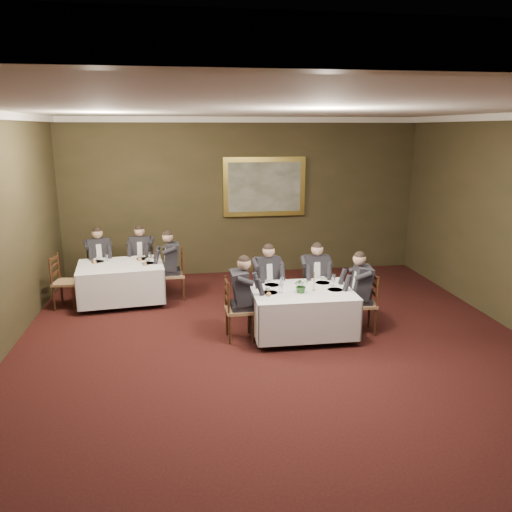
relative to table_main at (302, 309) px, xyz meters
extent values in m
plane|color=black|center=(-0.49, -1.18, -0.45)|extent=(10.00, 10.00, 0.00)
cube|color=silver|center=(-0.49, -1.18, 3.05)|extent=(8.00, 10.00, 0.10)
cube|color=#312D18|center=(-0.49, 3.82, 1.30)|extent=(8.00, 0.10, 3.50)
cube|color=white|center=(-0.49, 3.77, 2.99)|extent=(8.00, 0.10, 0.12)
cube|color=black|center=(0.00, 0.00, 0.28)|extent=(1.54, 1.16, 0.04)
cube|color=white|center=(0.00, 0.00, 0.31)|extent=(1.60, 1.22, 0.02)
cube|color=white|center=(0.00, 0.00, -0.02)|extent=(1.62, 1.24, 0.65)
cube|color=black|center=(-3.04, 2.02, 0.28)|extent=(1.62, 1.29, 0.04)
cube|color=white|center=(-3.04, 2.02, 0.31)|extent=(1.69, 1.36, 0.02)
cube|color=white|center=(-3.04, 2.02, -0.02)|extent=(1.71, 1.38, 0.65)
cube|color=olive|center=(-0.43, 0.82, 0.04)|extent=(0.49, 0.47, 0.05)
cube|color=black|center=(-0.45, 1.00, 0.28)|extent=(0.38, 0.08, 0.54)
cube|color=black|center=(-0.43, 0.82, 0.41)|extent=(0.46, 0.36, 0.55)
sphere|color=tan|center=(-0.43, 0.82, 0.79)|extent=(0.24, 0.24, 0.21)
cube|color=olive|center=(0.44, 0.81, 0.04)|extent=(0.47, 0.45, 0.05)
cube|color=black|center=(0.45, 1.00, 0.28)|extent=(0.38, 0.06, 0.54)
cube|color=black|center=(0.44, 0.81, 0.41)|extent=(0.44, 0.34, 0.55)
sphere|color=tan|center=(0.44, 0.81, 0.79)|extent=(0.23, 0.23, 0.21)
cube|color=olive|center=(-1.01, 0.01, 0.04)|extent=(0.43, 0.45, 0.05)
cube|color=black|center=(-1.19, 0.00, 0.28)|extent=(0.04, 0.38, 0.54)
cube|color=black|center=(-1.01, 0.01, 0.41)|extent=(0.32, 0.43, 0.55)
sphere|color=tan|center=(-1.01, 0.01, 0.79)|extent=(0.22, 0.22, 0.21)
cube|color=olive|center=(1.01, -0.01, 0.04)|extent=(0.47, 0.48, 0.05)
cube|color=black|center=(1.19, -0.03, 0.28)|extent=(0.07, 0.38, 0.54)
cube|color=black|center=(1.01, -0.01, 0.41)|extent=(0.35, 0.45, 0.55)
sphere|color=tan|center=(1.01, -0.01, 0.79)|extent=(0.23, 0.23, 0.21)
cube|color=olive|center=(-3.55, 2.76, 0.04)|extent=(0.54, 0.53, 0.05)
cube|color=black|center=(-3.60, 2.94, 0.28)|extent=(0.37, 0.13, 0.54)
cube|color=black|center=(-3.55, 2.76, 0.41)|extent=(0.49, 0.41, 0.55)
sphere|color=tan|center=(-3.55, 2.76, 0.79)|extent=(0.26, 0.26, 0.21)
cube|color=olive|center=(-2.71, 2.86, 0.04)|extent=(0.48, 0.46, 0.05)
cube|color=black|center=(-2.69, 3.05, 0.28)|extent=(0.38, 0.07, 0.54)
cube|color=black|center=(-2.71, 2.86, 0.41)|extent=(0.45, 0.35, 0.55)
sphere|color=tan|center=(-2.71, 2.86, 0.79)|extent=(0.23, 0.23, 0.21)
cube|color=olive|center=(-2.06, 2.13, 0.04)|extent=(0.44, 0.46, 0.05)
cube|color=black|center=(-1.87, 2.14, 0.28)|extent=(0.05, 0.38, 0.54)
cube|color=black|center=(-2.06, 2.13, 0.41)|extent=(0.33, 0.43, 0.55)
sphere|color=tan|center=(-2.06, 2.13, 0.79)|extent=(0.22, 0.22, 0.21)
cube|color=olive|center=(-4.02, 1.90, 0.04)|extent=(0.48, 0.49, 0.05)
cube|color=black|center=(-4.21, 1.93, 0.28)|extent=(0.08, 0.38, 0.54)
imported|color=#2D5926|center=(-0.04, -0.12, 0.45)|extent=(0.24, 0.21, 0.26)
cylinder|color=gold|center=(0.18, -0.03, 0.32)|extent=(0.07, 0.07, 0.02)
cylinder|color=gold|center=(0.18, -0.03, 0.48)|extent=(0.01, 0.01, 0.30)
cylinder|color=white|center=(0.18, -0.03, 0.70)|extent=(0.02, 0.02, 0.13)
cylinder|color=white|center=(-0.43, 0.34, 0.32)|extent=(0.25, 0.25, 0.01)
cylinder|color=white|center=(-0.43, 0.49, 0.35)|extent=(0.08, 0.08, 0.05)
cylinder|color=white|center=(-0.26, 0.34, 0.39)|extent=(0.06, 0.06, 0.14)
cylinder|color=white|center=(-3.50, 2.29, 0.32)|extent=(0.25, 0.25, 0.01)
cylinder|color=white|center=(-3.50, 2.44, 0.35)|extent=(0.08, 0.08, 0.05)
cylinder|color=white|center=(-3.33, 2.29, 0.39)|extent=(0.06, 0.06, 0.14)
cube|color=#DCC150|center=(0.00, 3.76, 1.53)|extent=(1.85, 0.08, 1.32)
cube|color=#484B32|center=(0.00, 3.71, 1.53)|extent=(1.63, 0.01, 1.10)
camera|label=1|loc=(-1.82, -7.34, 2.80)|focal=35.00mm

